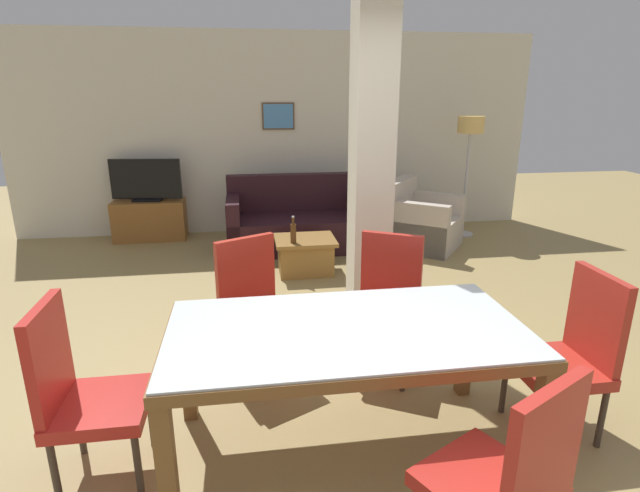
{
  "coord_description": "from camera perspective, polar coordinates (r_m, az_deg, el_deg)",
  "views": [
    {
      "loc": [
        -0.49,
        -2.3,
        1.93
      ],
      "look_at": [
        0.0,
        0.94,
        0.91
      ],
      "focal_mm": 28.0,
      "sensor_mm": 36.0,
      "label": 1
    }
  ],
  "objects": [
    {
      "name": "ground_plane",
      "position": [
        3.04,
        2.83,
        -22.14
      ],
      "size": [
        18.0,
        18.0,
        0.0
      ],
      "primitive_type": "plane",
      "color": "#9A834E"
    },
    {
      "name": "back_wall",
      "position": [
        7.11,
        -4.71,
        12.58
      ],
      "size": [
        7.2,
        0.09,
        2.7
      ],
      "color": "beige",
      "rests_on": "ground_plane"
    },
    {
      "name": "divider_pillar",
      "position": [
        4.17,
        5.87,
        9.21
      ],
      "size": [
        0.32,
        0.33,
        2.7
      ],
      "color": "beige",
      "rests_on": "ground_plane"
    },
    {
      "name": "dining_table",
      "position": [
        2.69,
        3.03,
        -11.92
      ],
      "size": [
        1.87,
        0.96,
        0.76
      ],
      "color": "brown",
      "rests_on": "ground_plane"
    },
    {
      "name": "dining_chair_far_right",
      "position": [
        3.57,
        7.6,
        -6.18
      ],
      "size": [
        0.62,
        0.62,
        0.98
      ],
      "rotation": [
        0.0,
        0.0,
        2.64
      ],
      "color": "#AE271F",
      "rests_on": "ground_plane"
    },
    {
      "name": "dining_chair_head_right",
      "position": [
        3.25,
        26.84,
        -10.54
      ],
      "size": [
        0.46,
        0.46,
        0.98
      ],
      "rotation": [
        0.0,
        0.0,
        1.57
      ],
      "color": "#AF2A1F",
      "rests_on": "ground_plane"
    },
    {
      "name": "dining_chair_far_left",
      "position": [
        3.49,
        -7.41,
        -6.74
      ],
      "size": [
        0.62,
        0.62,
        0.98
      ],
      "rotation": [
        0.0,
        0.0,
        -2.67
      ],
      "color": "#B62B1E",
      "rests_on": "ground_plane"
    },
    {
      "name": "dining_chair_near_right",
      "position": [
        2.23,
        20.69,
        -23.45
      ],
      "size": [
        0.62,
        0.62,
        0.98
      ],
      "rotation": [
        0.0,
        0.0,
        0.49
      ],
      "color": "#B4271F",
      "rests_on": "ground_plane"
    },
    {
      "name": "dining_chair_head_left",
      "position": [
        2.83,
        -25.67,
        -14.55
      ],
      "size": [
        0.46,
        0.46,
        0.98
      ],
      "rotation": [
        0.0,
        0.0,
        -1.57
      ],
      "color": "red",
      "rests_on": "ground_plane"
    },
    {
      "name": "sofa",
      "position": [
        6.41,
        -2.47,
        2.57
      ],
      "size": [
        1.79,
        0.89,
        0.89
      ],
      "rotation": [
        0.0,
        0.0,
        3.14
      ],
      "color": "black",
      "rests_on": "ground_plane"
    },
    {
      "name": "armchair",
      "position": [
        6.53,
        11.3,
        2.46
      ],
      "size": [
        1.19,
        1.2,
        0.85
      ],
      "rotation": [
        0.0,
        0.0,
        4.06
      ],
      "color": "beige",
      "rests_on": "ground_plane"
    },
    {
      "name": "coffee_table",
      "position": [
        5.51,
        -1.71,
        -1.01
      ],
      "size": [
        0.66,
        0.55,
        0.39
      ],
      "color": "olive",
      "rests_on": "ground_plane"
    },
    {
      "name": "bottle",
      "position": [
        5.27,
        -3.07,
        1.54
      ],
      "size": [
        0.06,
        0.06,
        0.29
      ],
      "color": "#4C2D14",
      "rests_on": "coffee_table"
    },
    {
      "name": "tv_stand",
      "position": [
        7.11,
        -18.85,
        2.82
      ],
      "size": [
        0.93,
        0.4,
        0.53
      ],
      "color": "#905A27",
      "rests_on": "ground_plane"
    },
    {
      "name": "tv_screen",
      "position": [
        7.0,
        -19.28,
        7.06
      ],
      "size": [
        0.92,
        0.24,
        0.56
      ],
      "rotation": [
        0.0,
        0.0,
        3.02
      ],
      "color": "black",
      "rests_on": "tv_stand"
    },
    {
      "name": "floor_lamp",
      "position": [
        7.05,
        16.77,
        11.98
      ],
      "size": [
        0.34,
        0.34,
        1.62
      ],
      "color": "#B7B7BC",
      "rests_on": "ground_plane"
    }
  ]
}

